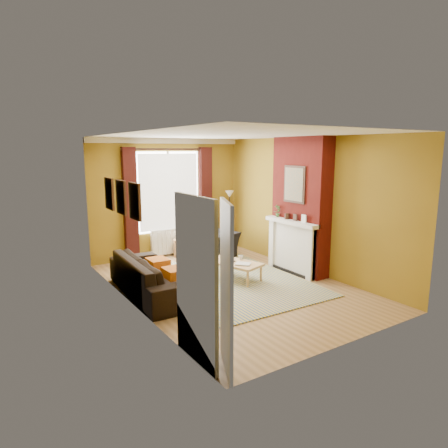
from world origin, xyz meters
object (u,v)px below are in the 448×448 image
Objects in this scene: coffee_table at (234,264)px; wicker_stool at (181,248)px; armchair at (215,246)px; sofa at (153,276)px; floor_lamp at (229,203)px.

wicker_stool reaches higher than coffee_table.
coffee_table is at bearing 57.24° from armchair.
sofa is 2.55m from wicker_stool.
armchair is 0.64× the size of floor_lamp.
floor_lamp is (0.82, 0.60, 0.88)m from armchair.
coffee_table is 2.65m from floor_lamp.
sofa reaches higher than armchair.
coffee_table is (-0.49, -1.53, 0.01)m from armchair.
floor_lamp reaches higher than coffee_table.
armchair is (2.15, 1.41, -0.02)m from sofa.
sofa is 2.39× the size of armchair.
armchair is 0.85m from wicker_stool.
floor_lamp is (1.41, 0.00, 0.98)m from wicker_stool.
floor_lamp is at bearing 0.00° from wicker_stool.
sofa is at bearing -145.90° from floor_lamp.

